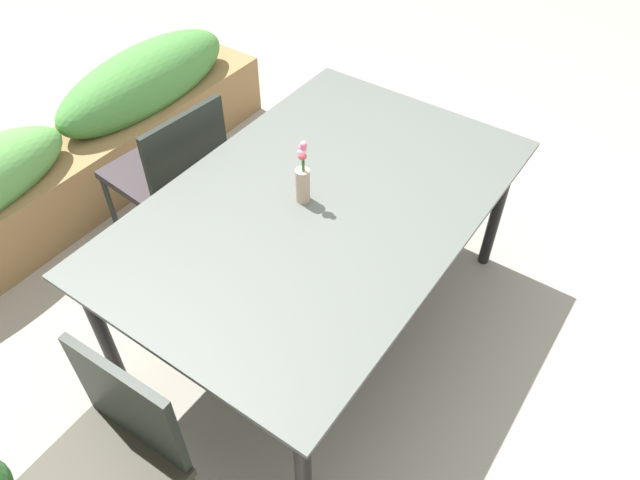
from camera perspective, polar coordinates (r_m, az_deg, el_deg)
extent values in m
plane|color=gray|center=(3.04, 1.62, -6.58)|extent=(12.00, 12.00, 0.00)
cube|color=#4C514C|center=(2.45, 0.00, 3.51)|extent=(1.81, 1.18, 0.02)
cube|color=black|center=(2.47, 0.00, 3.14)|extent=(1.77, 1.15, 0.02)
cylinder|color=black|center=(2.19, -1.60, -21.40)|extent=(0.06, 0.06, 0.74)
cylinder|color=black|center=(3.12, 16.46, 2.80)|extent=(0.06, 0.06, 0.74)
cylinder|color=black|center=(2.63, -19.84, -8.53)|extent=(0.06, 0.06, 0.74)
cylinder|color=black|center=(3.45, 0.96, 9.39)|extent=(0.06, 0.06, 0.74)
cube|color=#2C2629|center=(3.14, -14.57, 6.35)|extent=(0.53, 0.53, 0.04)
cube|color=black|center=(2.86, -12.46, 7.97)|extent=(0.46, 0.07, 0.41)
cylinder|color=black|center=(3.37, -19.06, 2.60)|extent=(0.03, 0.03, 0.48)
cylinder|color=black|center=(3.54, -13.37, 6.40)|extent=(0.03, 0.03, 0.48)
cylinder|color=black|center=(3.07, -14.28, -0.92)|extent=(0.03, 0.03, 0.48)
cylinder|color=black|center=(3.26, -8.35, 3.37)|extent=(0.03, 0.03, 0.48)
cube|color=black|center=(2.07, -17.74, -14.73)|extent=(0.04, 0.44, 0.43)
cylinder|color=black|center=(2.55, -18.93, -17.39)|extent=(0.03, 0.03, 0.42)
cylinder|color=tan|center=(2.41, -1.65, 5.20)|extent=(0.06, 0.06, 0.15)
cylinder|color=#387233|center=(2.33, -1.53, 7.41)|extent=(0.01, 0.01, 0.16)
sphere|color=pink|center=(2.28, -1.57, 9.04)|extent=(0.03, 0.03, 0.03)
cylinder|color=#387233|center=(2.35, -1.69, 7.09)|extent=(0.01, 0.01, 0.13)
sphere|color=pink|center=(2.31, -1.73, 8.34)|extent=(0.04, 0.04, 0.04)
cylinder|color=#387233|center=(2.34, -1.52, 7.00)|extent=(0.01, 0.01, 0.12)
sphere|color=white|center=(2.31, -1.55, 8.22)|extent=(0.02, 0.02, 0.02)
cylinder|color=#387233|center=(2.34, -1.65, 6.84)|extent=(0.00, 0.01, 0.12)
sphere|color=#DB4C56|center=(2.31, -1.68, 7.98)|extent=(0.03, 0.03, 0.03)
cylinder|color=#387233|center=(2.35, -1.63, 7.34)|extent=(0.01, 0.01, 0.15)
sphere|color=pink|center=(2.30, -1.67, 8.77)|extent=(0.03, 0.03, 0.03)
cube|color=olive|center=(3.74, -22.21, 5.61)|extent=(2.79, 0.46, 0.39)
ellipsoid|color=#47843D|center=(3.86, -16.29, 14.32)|extent=(1.26, 0.41, 0.40)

